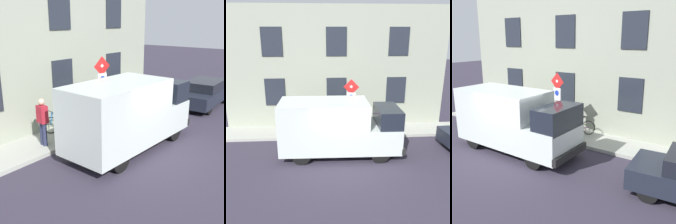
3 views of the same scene
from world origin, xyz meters
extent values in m
plane|color=#302B39|center=(0.00, 0.00, 0.00)|extent=(80.00, 80.00, 0.00)
cube|color=#A3A49A|center=(3.58, 0.00, 0.07)|extent=(1.82, 14.35, 0.14)
cube|color=#979D89|center=(4.84, 0.00, 3.36)|extent=(0.70, 12.35, 6.72)
cube|color=#232833|center=(4.47, -3.40, 2.15)|extent=(0.06, 1.10, 1.50)
cube|color=#232833|center=(4.47, 0.00, 2.15)|extent=(0.06, 1.10, 1.50)
cube|color=#232833|center=(4.47, 3.40, 2.15)|extent=(0.06, 1.10, 1.50)
cube|color=#232833|center=(4.47, -3.40, 4.84)|extent=(0.06, 1.10, 1.50)
cube|color=#232833|center=(4.47, 0.00, 4.84)|extent=(0.06, 1.10, 1.50)
cube|color=#232833|center=(4.47, 3.40, 4.84)|extent=(0.06, 1.10, 1.50)
cylinder|color=#474C47|center=(2.92, -0.66, 1.54)|extent=(0.09, 0.09, 2.81)
pyramid|color=silver|center=(2.84, -0.64, 2.70)|extent=(0.14, 0.50, 0.50)
pyramid|color=red|center=(2.85, -0.64, 2.70)|extent=(0.13, 0.55, 0.56)
cube|color=white|center=(2.86, -0.64, 2.15)|extent=(0.13, 0.44, 0.56)
cylinder|color=#1933B2|center=(2.84, -0.64, 2.21)|extent=(0.06, 0.24, 0.24)
cube|color=silver|center=(0.99, 0.77, 1.41)|extent=(2.08, 3.84, 2.18)
cube|color=silver|center=(0.93, -1.83, 0.87)|extent=(2.03, 1.44, 1.10)
cube|color=black|center=(0.93, -2.04, 1.77)|extent=(1.94, 1.02, 0.84)
cube|color=black|center=(0.92, -2.58, 0.50)|extent=(2.00, 0.20, 0.28)
cylinder|color=black|center=(1.82, -1.61, 0.38)|extent=(0.24, 0.76, 0.76)
cylinder|color=black|center=(0.06, -1.57, 0.38)|extent=(0.24, 0.76, 0.76)
cylinder|color=black|center=(1.89, 1.72, 0.38)|extent=(0.24, 0.76, 0.76)
cylinder|color=black|center=(0.13, 1.76, 0.38)|extent=(0.24, 0.76, 0.76)
cylinder|color=black|center=(1.82, -5.49, 0.30)|extent=(0.22, 0.61, 0.60)
torus|color=black|center=(3.91, -0.60, 0.47)|extent=(0.18, 0.67, 0.66)
torus|color=black|center=(3.98, -1.65, 0.47)|extent=(0.18, 0.67, 0.66)
cylinder|color=purple|center=(3.93, -0.94, 0.68)|extent=(0.07, 0.60, 0.60)
cylinder|color=purple|center=(3.94, -1.01, 0.95)|extent=(0.08, 0.73, 0.07)
cylinder|color=purple|center=(3.96, -1.30, 0.66)|extent=(0.05, 0.19, 0.55)
cylinder|color=purple|center=(3.96, -1.44, 0.43)|extent=(0.06, 0.43, 0.12)
cylinder|color=purple|center=(3.91, -0.63, 0.72)|extent=(0.04, 0.09, 0.50)
cube|color=black|center=(3.96, -1.37, 0.97)|extent=(0.09, 0.20, 0.06)
cylinder|color=#262626|center=(3.91, -0.65, 1.02)|extent=(0.46, 0.06, 0.03)
torus|color=black|center=(3.94, 0.27, 0.47)|extent=(0.13, 0.66, 0.66)
torus|color=black|center=(3.95, -0.78, 0.47)|extent=(0.13, 0.66, 0.66)
cylinder|color=green|center=(3.94, -0.06, 0.68)|extent=(0.04, 0.60, 0.60)
cylinder|color=green|center=(3.94, -0.14, 0.95)|extent=(0.05, 0.73, 0.07)
cylinder|color=green|center=(3.95, -0.43, 0.66)|extent=(0.04, 0.19, 0.55)
cylinder|color=green|center=(3.95, -0.56, 0.43)|extent=(0.04, 0.43, 0.12)
cylinder|color=green|center=(3.94, 0.25, 0.72)|extent=(0.04, 0.09, 0.50)
cube|color=black|center=(3.95, -0.50, 0.97)|extent=(0.08, 0.20, 0.06)
cylinder|color=#262626|center=(3.94, 0.22, 1.02)|extent=(0.46, 0.04, 0.03)
torus|color=black|center=(4.02, 1.14, 0.47)|extent=(0.22, 0.67, 0.66)
torus|color=black|center=(3.87, 0.10, 0.47)|extent=(0.22, 0.67, 0.66)
cylinder|color=blue|center=(3.97, 0.81, 0.68)|extent=(0.12, 0.60, 0.60)
cylinder|color=blue|center=(3.96, 0.73, 0.95)|extent=(0.14, 0.72, 0.07)
cylinder|color=blue|center=(3.92, 0.45, 0.66)|extent=(0.06, 0.19, 0.55)
cylinder|color=blue|center=(3.90, 0.31, 0.43)|extent=(0.10, 0.43, 0.12)
cylinder|color=blue|center=(4.01, 1.12, 0.72)|extent=(0.05, 0.09, 0.50)
cube|color=black|center=(3.91, 0.37, 0.97)|extent=(0.11, 0.21, 0.06)
cylinder|color=#262626|center=(4.01, 1.09, 1.02)|extent=(0.46, 0.09, 0.03)
cylinder|color=#262B47|center=(3.22, 2.10, 0.56)|extent=(0.16, 0.16, 0.85)
cylinder|color=#262B47|center=(3.39, 2.07, 0.56)|extent=(0.16, 0.16, 0.85)
cube|color=#AA202E|center=(3.30, 2.09, 1.30)|extent=(0.43, 0.31, 0.62)
sphere|color=beige|center=(3.30, 2.09, 1.75)|extent=(0.22, 0.22, 0.22)
cylinder|color=#2D5133|center=(3.02, 1.16, 0.59)|extent=(0.44, 0.44, 0.90)
camera|label=1|loc=(-4.97, 8.45, 4.49)|focal=48.74mm
camera|label=2|loc=(-9.76, 0.91, 5.40)|focal=41.66mm
camera|label=3|loc=(-6.67, -7.35, 4.51)|focal=43.23mm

